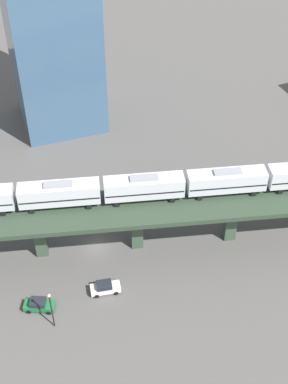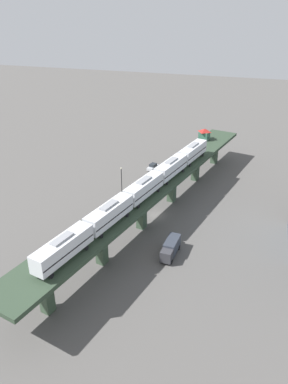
# 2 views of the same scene
# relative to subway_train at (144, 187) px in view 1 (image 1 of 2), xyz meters

# --- Properties ---
(ground_plane) EXTENTS (400.00, 400.00, 0.00)m
(ground_plane) POSITION_rel_subway_train_xyz_m (-0.32, -7.90, -10.93)
(ground_plane) COLOR #514F4C
(elevated_viaduct) EXTENTS (28.16, 91.63, 8.40)m
(elevated_viaduct) POSITION_rel_subway_train_xyz_m (-0.36, -8.09, -3.75)
(elevated_viaduct) COLOR #2C3D2C
(elevated_viaduct) RESTS_ON ground
(subway_train) EXTENTS (16.27, 61.52, 4.45)m
(subway_train) POSITION_rel_subway_train_xyz_m (0.00, 0.00, 0.00)
(subway_train) COLOR silver
(subway_train) RESTS_ON elevated_viaduct
(street_car_white) EXTENTS (2.42, 4.61, 1.89)m
(street_car_white) POSITION_rel_subway_train_xyz_m (8.51, -9.00, -10.00)
(street_car_white) COLOR silver
(street_car_white) RESTS_ON ground
(street_car_green) EXTENTS (3.37, 4.75, 1.89)m
(street_car_green) POSITION_rel_subway_train_xyz_m (8.40, -18.71, -10.00)
(street_car_green) COLOR #1E6638
(street_car_green) RESTS_ON ground
(delivery_truck) EXTENTS (2.69, 7.31, 3.20)m
(delivery_truck) POSITION_rel_subway_train_xyz_m (-7.74, 6.60, -9.17)
(delivery_truck) COLOR #333338
(delivery_truck) RESTS_ON ground
(street_lamp) EXTENTS (0.44, 0.44, 6.94)m
(street_lamp) POSITION_rel_subway_train_xyz_m (11.92, -17.32, -6.83)
(street_lamp) COLOR black
(street_lamp) RESTS_ON ground
(office_tower) EXTENTS (16.00, 16.00, 36.00)m
(office_tower) POSITION_rel_subway_train_xyz_m (-38.48, -4.96, 7.07)
(office_tower) COLOR #3D5B7A
(office_tower) RESTS_ON ground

